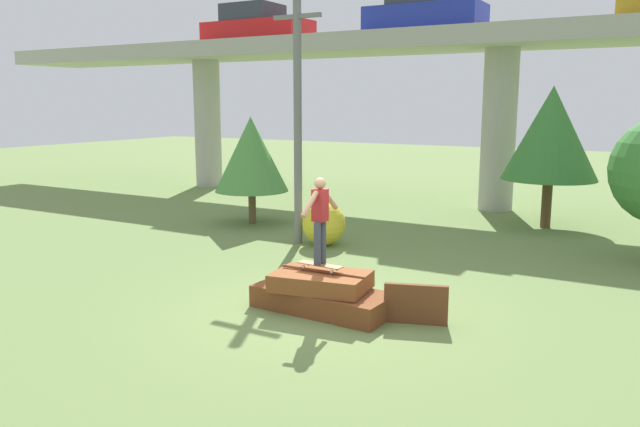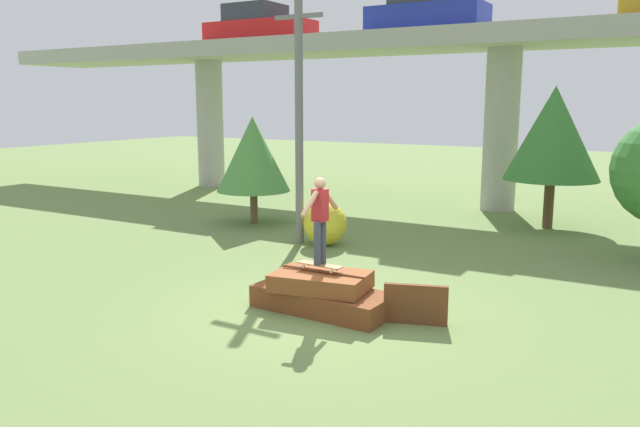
% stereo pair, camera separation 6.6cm
% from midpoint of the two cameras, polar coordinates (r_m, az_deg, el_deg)
% --- Properties ---
extents(ground_plane, '(80.00, 80.00, 0.00)m').
position_cam_midpoint_polar(ground_plane, '(10.85, 0.03, -8.85)').
color(ground_plane, olive).
extents(scrap_pile, '(2.44, 1.17, 0.72)m').
position_cam_midpoint_polar(scrap_pile, '(10.75, -0.01, -7.33)').
color(scrap_pile, brown).
rests_on(scrap_pile, ground_plane).
extents(scrap_plank_loose, '(1.00, 0.41, 0.65)m').
position_cam_midpoint_polar(scrap_plank_loose, '(10.25, 8.58, -8.20)').
color(scrap_plank_loose, brown).
rests_on(scrap_plank_loose, ground_plane).
extents(skateboard, '(0.85, 0.27, 0.09)m').
position_cam_midpoint_polar(skateboard, '(10.67, -0.18, -4.73)').
color(skateboard, brown).
rests_on(skateboard, scrap_pile).
extents(skater, '(0.23, 1.06, 1.49)m').
position_cam_midpoint_polar(skater, '(10.49, -0.18, -0.18)').
color(skater, '#383D4C').
rests_on(skater, skateboard).
extents(highway_overpass, '(44.00, 3.51, 5.83)m').
position_cam_midpoint_polar(highway_overpass, '(21.22, 16.26, 13.85)').
color(highway_overpass, '#A8A59E').
rests_on(highway_overpass, ground_plane).
extents(car_on_overpass_right, '(4.30, 1.88, 1.46)m').
position_cam_midpoint_polar(car_on_overpass_right, '(25.71, -5.93, 16.59)').
color(car_on_overpass_right, red).
rests_on(car_on_overpass_right, highway_overpass).
extents(car_on_overpass_far_right, '(3.85, 1.76, 1.40)m').
position_cam_midpoint_polar(car_on_overpass_far_right, '(21.91, 9.35, 17.60)').
color(car_on_overpass_far_right, '#1E2D9E').
rests_on(car_on_overpass_far_right, highway_overpass).
extents(utility_pole, '(1.30, 0.20, 6.16)m').
position_cam_midpoint_polar(utility_pole, '(15.48, -2.18, 8.95)').
color(utility_pole, slate).
rests_on(utility_pole, ground_plane).
extents(tree_behind_left, '(2.62, 2.62, 3.97)m').
position_cam_midpoint_polar(tree_behind_left, '(18.56, 20.28, 6.87)').
color(tree_behind_left, brown).
rests_on(tree_behind_left, ground_plane).
extents(tree_mid_back, '(2.14, 2.14, 3.12)m').
position_cam_midpoint_polar(tree_mid_back, '(18.22, -6.41, 5.40)').
color(tree_mid_back, brown).
rests_on(tree_mid_back, ground_plane).
extents(bush_yellow_flowering, '(1.08, 1.08, 1.08)m').
position_cam_midpoint_polar(bush_yellow_flowering, '(15.51, 0.24, -0.95)').
color(bush_yellow_flowering, gold).
rests_on(bush_yellow_flowering, ground_plane).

